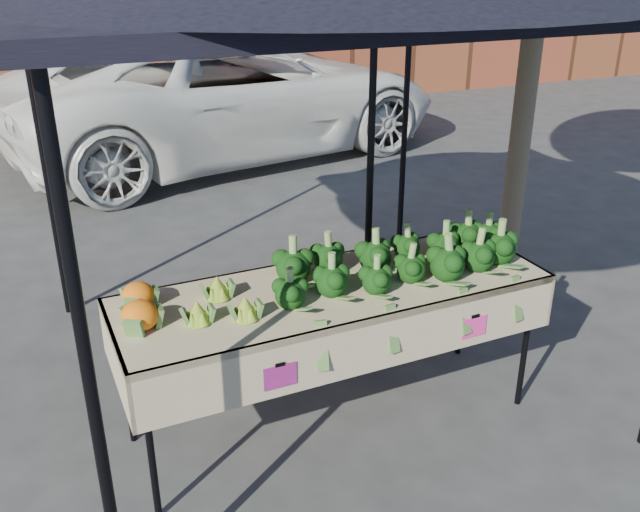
# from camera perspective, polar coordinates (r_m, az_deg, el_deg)

# --- Properties ---
(ground) EXTENTS (90.00, 90.00, 0.00)m
(ground) POSITION_cam_1_polar(r_m,az_deg,el_deg) (4.24, 3.71, -13.90)
(ground) COLOR #313133
(table) EXTENTS (2.42, 0.88, 0.90)m
(table) POSITION_cam_1_polar(r_m,az_deg,el_deg) (4.04, 1.11, -8.21)
(table) COLOR #BFAA8E
(table) RESTS_ON ground
(canopy) EXTENTS (3.16, 3.16, 2.74)m
(canopy) POSITION_cam_1_polar(r_m,az_deg,el_deg) (4.18, -0.69, 6.88)
(canopy) COLOR black
(canopy) RESTS_ON ground
(broccoli_heap) EXTENTS (1.58, 0.55, 0.23)m
(broccoli_heap) POSITION_cam_1_polar(r_m,az_deg,el_deg) (3.95, 6.22, 0.15)
(broccoli_heap) COLOR black
(broccoli_heap) RESTS_ON table
(romanesco_cluster) EXTENTS (0.41, 0.45, 0.18)m
(romanesco_cluster) POSITION_cam_1_polar(r_m,az_deg,el_deg) (3.57, -8.54, -3.17)
(romanesco_cluster) COLOR #8FA82C
(romanesco_cluster) RESTS_ON table
(cauliflower_pair) EXTENTS (0.21, 0.41, 0.16)m
(cauliflower_pair) POSITION_cam_1_polar(r_m,az_deg,el_deg) (3.59, -14.58, -3.74)
(cauliflower_pair) COLOR orange
(cauliflower_pair) RESTS_ON table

